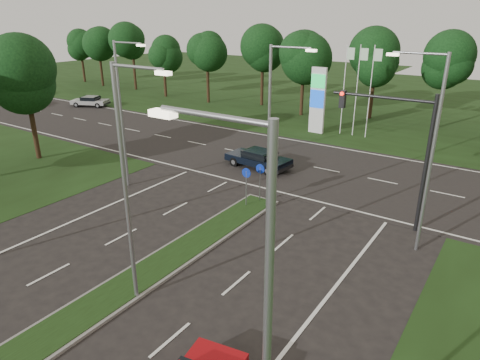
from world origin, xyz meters
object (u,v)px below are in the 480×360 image
Objects in this scene: navy_sedan at (258,158)px; far_car_c at (27,91)px; far_car_b at (19,101)px; far_car_a at (90,101)px.

navy_sedan is 1.12× the size of far_car_c.
far_car_c is (-41.74, 7.34, -0.08)m from navy_sedan.
far_car_c is at bearing 65.63° from far_car_b.
far_car_c is (-13.42, -0.00, -0.04)m from far_car_a.
navy_sedan is 1.06× the size of far_car_a.
navy_sedan is at bearing -81.73° from far_car_b.
navy_sedan is at bearing -128.96° from far_car_a.
navy_sedan reaches higher than far_car_a.
navy_sedan is 42.38m from far_car_c.
far_car_a is at bearing -111.55° from far_car_c.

